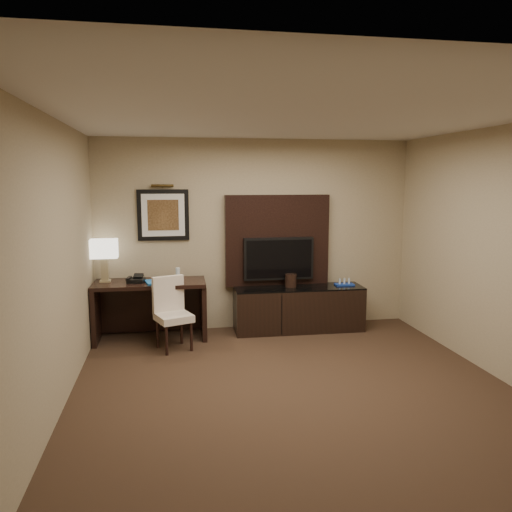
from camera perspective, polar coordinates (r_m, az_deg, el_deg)
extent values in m
cube|color=#342217|center=(5.13, 5.00, -15.91)|extent=(4.50, 5.00, 0.01)
cube|color=silver|center=(4.70, 5.45, 15.63)|extent=(4.50, 5.00, 0.01)
cube|color=tan|center=(7.15, -0.01, 2.45)|extent=(4.50, 0.01, 2.70)
cube|color=tan|center=(2.47, 20.71, -10.25)|extent=(4.50, 0.01, 2.70)
cube|color=tan|center=(4.68, -22.43, -1.54)|extent=(0.01, 5.00, 2.70)
cube|color=black|center=(6.88, -11.97, -6.10)|extent=(1.48, 0.66, 0.79)
cube|color=black|center=(7.16, 4.90, -6.01)|extent=(1.83, 0.54, 0.63)
cube|color=black|center=(7.16, 2.44, 1.80)|extent=(1.50, 0.12, 1.30)
cube|color=black|center=(7.10, 2.60, -0.30)|extent=(1.00, 0.08, 0.60)
cube|color=black|center=(7.00, -10.56, 4.63)|extent=(0.70, 0.04, 0.70)
cylinder|color=#443315|center=(6.94, -10.65, 7.90)|extent=(0.04, 0.04, 0.30)
cube|color=#1B64B4|center=(6.71, -11.44, -2.92)|extent=(0.31, 0.37, 0.02)
imported|color=#B3AB8C|center=(6.75, -11.02, -1.95)|extent=(0.17, 0.05, 0.23)
cylinder|color=silver|center=(6.79, -8.92, -2.05)|extent=(0.06, 0.06, 0.17)
cylinder|color=black|center=(7.08, 3.98, -2.81)|extent=(0.18, 0.18, 0.18)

